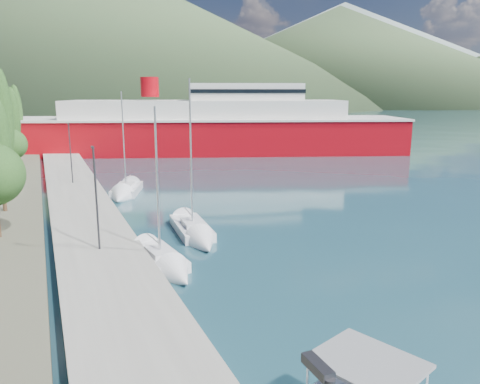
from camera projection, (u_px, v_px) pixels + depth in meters
name	position (u px, v px, depth m)	size (l,w,h in m)	color
ground	(86.00, 129.00, 126.48)	(1400.00, 1400.00, 0.00)	#1E4450
quay	(82.00, 210.00, 38.43)	(5.00, 88.00, 0.80)	gray
hills_far	(156.00, 39.00, 611.96)	(1480.00, 900.00, 180.00)	gray
hills_near	(178.00, 43.00, 380.90)	(1010.00, 520.00, 115.00)	#3B5131
tree_row	(2.00, 139.00, 39.50)	(4.00, 64.03, 11.44)	#47301E
lamp_posts	(97.00, 196.00, 26.57)	(0.15, 46.55, 6.06)	#2D2D33
sailboat_near	(169.00, 267.00, 26.19)	(2.80, 7.09, 9.93)	silver
sailboat_mid	(198.00, 236.00, 31.76)	(2.77, 8.21, 11.61)	silver
sailboat_far	(123.00, 194.00, 44.79)	(4.78, 7.76, 10.88)	silver
ferry	(207.00, 129.00, 77.47)	(65.80, 34.85, 12.90)	#A1050F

